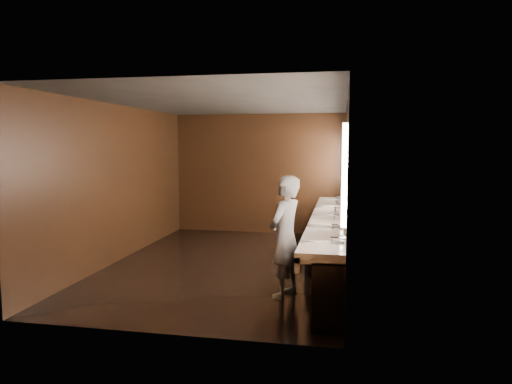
# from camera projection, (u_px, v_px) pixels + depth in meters

# --- Properties ---
(floor) EXTENTS (6.00, 6.00, 0.00)m
(floor) POSITION_uv_depth(u_px,v_px,m) (228.00, 264.00, 7.99)
(floor) COLOR black
(floor) RESTS_ON ground
(ceiling) EXTENTS (4.00, 6.00, 0.02)m
(ceiling) POSITION_uv_depth(u_px,v_px,m) (227.00, 102.00, 7.70)
(ceiling) COLOR #2D2D2B
(ceiling) RESTS_ON wall_back
(wall_back) EXTENTS (4.00, 0.02, 2.80)m
(wall_back) POSITION_uv_depth(u_px,v_px,m) (259.00, 174.00, 10.77)
(wall_back) COLOR black
(wall_back) RESTS_ON floor
(wall_front) EXTENTS (4.00, 0.02, 2.80)m
(wall_front) POSITION_uv_depth(u_px,v_px,m) (158.00, 209.00, 4.91)
(wall_front) COLOR black
(wall_front) RESTS_ON floor
(wall_left) EXTENTS (0.02, 6.00, 2.80)m
(wall_left) POSITION_uv_depth(u_px,v_px,m) (120.00, 183.00, 8.22)
(wall_left) COLOR black
(wall_left) RESTS_ON floor
(wall_right) EXTENTS (0.02, 6.00, 2.80)m
(wall_right) POSITION_uv_depth(u_px,v_px,m) (345.00, 187.00, 7.47)
(wall_right) COLOR black
(wall_right) RESTS_ON floor
(sink_counter) EXTENTS (0.55, 5.40, 1.01)m
(sink_counter) POSITION_uv_depth(u_px,v_px,m) (332.00, 240.00, 7.60)
(sink_counter) COLOR black
(sink_counter) RESTS_ON floor
(mirror_band) EXTENTS (0.06, 5.03, 1.15)m
(mirror_band) POSITION_uv_depth(u_px,v_px,m) (345.00, 165.00, 7.44)
(mirror_band) COLOR #FEE2CB
(mirror_band) RESTS_ON wall_right
(person) EXTENTS (0.60, 0.72, 1.67)m
(person) POSITION_uv_depth(u_px,v_px,m) (285.00, 237.00, 6.24)
(person) COLOR #8FABD6
(person) RESTS_ON floor
(trash_bin) EXTENTS (0.46, 0.46, 0.61)m
(trash_bin) POSITION_uv_depth(u_px,v_px,m) (317.00, 257.00, 7.27)
(trash_bin) COLOR black
(trash_bin) RESTS_ON floor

